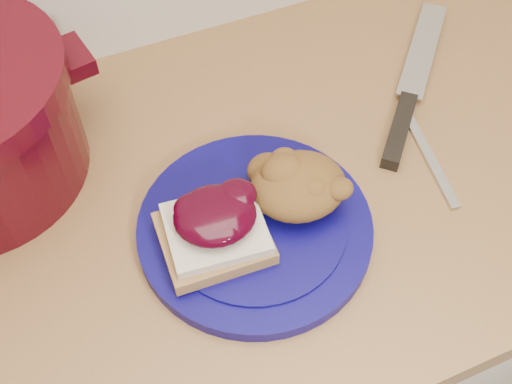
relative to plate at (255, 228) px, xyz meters
name	(u,v)px	position (x,y,z in m)	size (l,w,h in m)	color
base_cabinet	(260,338)	(0.04, 0.06, -0.48)	(4.00, 0.60, 0.86)	beige
plate	(255,228)	(0.00, 0.00, 0.00)	(0.27, 0.27, 0.02)	#090551
sandwich	(215,227)	(-0.05, 0.00, 0.04)	(0.12, 0.11, 0.06)	olive
stuffing_mound	(298,186)	(0.06, 0.01, 0.04)	(0.11, 0.10, 0.06)	brown
chef_knife	(406,106)	(0.26, 0.10, 0.00)	(0.24, 0.26, 0.02)	black
butter_knife	(429,156)	(0.25, 0.02, -0.01)	(0.17, 0.01, 0.00)	silver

